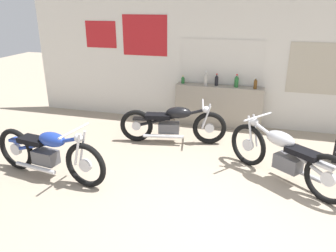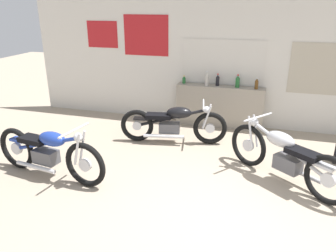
# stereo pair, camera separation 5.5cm
# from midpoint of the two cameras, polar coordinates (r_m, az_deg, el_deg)

# --- Properties ---
(ground_plane) EXTENTS (24.00, 24.00, 0.00)m
(ground_plane) POSITION_cam_midpoint_polar(r_m,az_deg,el_deg) (4.19, 10.10, -17.62)
(ground_plane) COLOR gray
(wall_back) EXTENTS (10.00, 0.07, 2.80)m
(wall_back) POSITION_cam_midpoint_polar(r_m,az_deg,el_deg) (7.13, 14.38, 10.71)
(wall_back) COLOR silver
(wall_back) RESTS_ON ground_plane
(sill_counter) EXTENTS (1.87, 0.28, 0.90)m
(sill_counter) POSITION_cam_midpoint_polar(r_m,az_deg,el_deg) (7.22, 9.14, 3.41)
(sill_counter) COLOR gray
(sill_counter) RESTS_ON ground_plane
(bottle_leftmost) EXTENTS (0.07, 0.07, 0.17)m
(bottle_leftmost) POSITION_cam_midpoint_polar(r_m,az_deg,el_deg) (7.26, 3.03, 8.02)
(bottle_leftmost) COLOR #23662D
(bottle_leftmost) RESTS_ON sill_counter
(bottle_left_center) EXTENTS (0.09, 0.09, 0.32)m
(bottle_left_center) POSITION_cam_midpoint_polar(r_m,az_deg,el_deg) (7.08, 7.00, 8.11)
(bottle_left_center) COLOR #B7B2A8
(bottle_left_center) RESTS_ON sill_counter
(bottle_center) EXTENTS (0.08, 0.08, 0.26)m
(bottle_center) POSITION_cam_midpoint_polar(r_m,az_deg,el_deg) (7.11, 8.86, 7.85)
(bottle_center) COLOR black
(bottle_center) RESTS_ON sill_counter
(bottle_right_center) EXTENTS (0.09, 0.09, 0.27)m
(bottle_right_center) POSITION_cam_midpoint_polar(r_m,az_deg,el_deg) (7.05, 12.25, 7.56)
(bottle_right_center) COLOR #23662D
(bottle_right_center) RESTS_ON sill_counter
(bottle_rightmost) EXTENTS (0.07, 0.07, 0.24)m
(bottle_rightmost) POSITION_cam_midpoint_polar(r_m,az_deg,el_deg) (6.99, 15.38, 7.07)
(bottle_rightmost) COLOR #5B3814
(bottle_rightmost) RESTS_ON sill_counter
(motorcycle_silver) EXTENTS (1.71, 1.35, 0.90)m
(motorcycle_silver) POSITION_cam_midpoint_polar(r_m,az_deg,el_deg) (5.20, 19.97, -4.94)
(motorcycle_silver) COLOR black
(motorcycle_silver) RESTS_ON ground_plane
(motorcycle_black) EXTENTS (2.04, 0.69, 0.81)m
(motorcycle_black) POSITION_cam_midpoint_polar(r_m,az_deg,el_deg) (6.28, 1.15, 0.49)
(motorcycle_black) COLOR black
(motorcycle_black) RESTS_ON ground_plane
(motorcycle_blue) EXTENTS (2.06, 0.64, 0.89)m
(motorcycle_blue) POSITION_cam_midpoint_polar(r_m,az_deg,el_deg) (5.35, -19.84, -4.25)
(motorcycle_blue) COLOR black
(motorcycle_blue) RESTS_ON ground_plane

